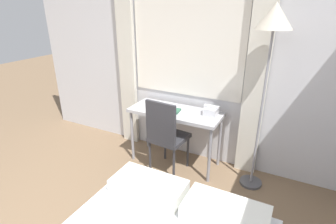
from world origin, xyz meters
TOP-DOWN VIEW (x-y plane):
  - wall_back_with_window at (-0.01, 2.62)m, footprint 4.94×0.13m
  - desk at (-0.10, 2.31)m, footprint 1.12×0.47m
  - desk_chair at (-0.11, 2.07)m, footprint 0.43×0.43m
  - standing_lamp at (0.88, 2.30)m, footprint 0.33×0.33m
  - telephone at (0.32, 2.40)m, footprint 0.17×0.17m
  - book at (-0.18, 2.26)m, footprint 0.30×0.18m

SIDE VIEW (x-z plane):
  - desk_chair at x=-0.11m, z-range 0.06..1.00m
  - desk at x=-0.10m, z-range 0.29..1.02m
  - book at x=-0.18m, z-range 0.73..0.75m
  - telephone at x=0.32m, z-range 0.72..0.83m
  - wall_back_with_window at x=-0.01m, z-range 0.00..2.70m
  - standing_lamp at x=0.88m, z-range 0.71..2.66m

